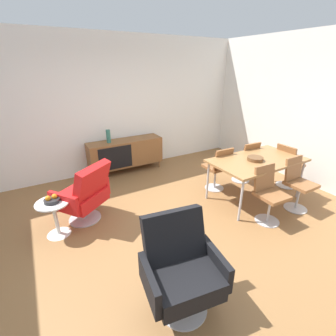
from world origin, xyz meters
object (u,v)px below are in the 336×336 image
wooden_bowl_on_table (255,159)px  dining_table (257,162)px  vase_cobalt (108,136)px  dining_chair_back_left (218,167)px  dining_chair_far_end (288,164)px  armchair_black_shell (181,267)px  dining_chair_front_right (298,182)px  side_table_round (55,215)px  sideboard (126,153)px  lounge_chair_red (85,193)px  dining_chair_front_left (269,192)px  fruit_bowl (52,200)px  dining_chair_back_right (245,160)px

wooden_bowl_on_table → dining_table: bearing=9.9°
vase_cobalt → dining_table: 2.93m
dining_chair_back_left → dining_chair_far_end: (1.24, -0.56, 0.00)m
dining_table → wooden_bowl_on_table: (-0.08, -0.01, 0.07)m
armchair_black_shell → dining_chair_front_right: bearing=11.8°
dining_table → armchair_black_shell: bearing=-153.8°
vase_cobalt → dining_chair_far_end: 3.58m
wooden_bowl_on_table → dining_chair_back_left: (-0.27, 0.57, -0.30)m
dining_chair_back_left → dining_table: bearing=-57.8°
side_table_round → wooden_bowl_on_table: bearing=-12.1°
dining_chair_back_left → sideboard: bearing=124.9°
dining_table → lounge_chair_red: lounge_chair_red is taller
dining_chair_front_left → dining_chair_far_end: same height
vase_cobalt → fruit_bowl: (-1.29, -1.60, -0.30)m
dining_chair_front_left → dining_chair_far_end: (1.24, 0.56, 0.00)m
dining_chair_back_left → dining_chair_front_left: bearing=-89.8°
wooden_bowl_on_table → dining_chair_far_end: dining_chair_far_end is taller
dining_chair_far_end → sideboard: bearing=137.1°
dining_table → fruit_bowl: (-3.15, 0.65, -0.14)m
vase_cobalt → dining_chair_back_right: 2.81m
dining_chair_front_right → dining_chair_far_end: size_ratio=1.00×
fruit_bowl → dining_chair_front_right: bearing=-19.0°
lounge_chair_red → dining_chair_front_left: bearing=-29.5°
dining_chair_front_right → dining_chair_back_right: size_ratio=1.00×
dining_chair_front_right → dining_chair_back_right: (-0.00, 1.12, 0.00)m
dining_chair_front_left → sideboard: bearing=112.8°
dining_chair_far_end → dining_chair_front_right: bearing=-134.0°
dining_table → dining_chair_front_left: dining_chair_front_left is taller
dining_chair_front_left → side_table_round: 3.06m
dining_table → dining_chair_far_end: (0.89, -0.00, -0.23)m
side_table_round → lounge_chair_red: bearing=17.0°
wooden_bowl_on_table → dining_chair_far_end: 1.01m
dining_chair_back_right → dining_chair_far_end: (0.54, -0.56, 0.00)m
vase_cobalt → dining_chair_back_left: (1.52, -1.69, -0.39)m
dining_chair_front_left → armchair_black_shell: size_ratio=0.90×
vase_cobalt → armchair_black_shell: 3.39m
dining_chair_front_right → armchair_black_shell: (-2.59, -0.54, -0.00)m
dining_table → dining_chair_far_end: dining_chair_far_end is taller
dining_chair_back_right → armchair_black_shell: size_ratio=0.90×
dining_chair_front_left → lounge_chair_red: (-2.36, 1.34, -0.00)m
lounge_chair_red → wooden_bowl_on_table: bearing=-16.8°
dining_chair_far_end → armchair_black_shell: size_ratio=0.90×
wooden_bowl_on_table → dining_chair_back_left: 0.70m
dining_chair_front_left → lounge_chair_red: bearing=150.5°
sideboard → armchair_black_shell: 3.42m
sideboard → vase_cobalt: vase_cobalt is taller
sideboard → dining_chair_front_right: 3.37m
dining_chair_front_right → dining_chair_far_end: same height
vase_cobalt → lounge_chair_red: 1.74m
dining_table → dining_chair_back_left: bearing=122.2°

